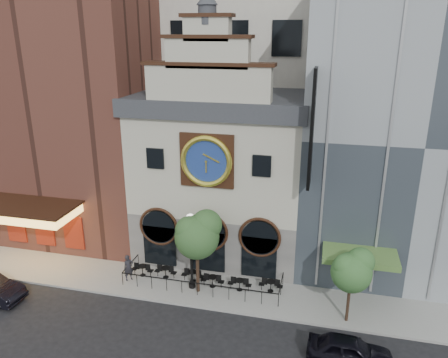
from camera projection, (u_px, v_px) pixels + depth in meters
name	position (u px, v px, depth m)	size (l,w,h in m)	color
ground	(192.00, 308.00, 27.52)	(120.00, 120.00, 0.00)	black
sidewalk	(203.00, 285.00, 29.79)	(44.00, 5.00, 0.15)	gray
clock_building	(221.00, 170.00, 32.54)	(12.60, 8.78, 18.65)	#605E5B
theater_building	(73.00, 82.00, 35.48)	(14.00, 15.60, 25.00)	#582F25
retail_building	(409.00, 127.00, 30.52)	(14.00, 14.40, 20.00)	gray
cafe_railing	(203.00, 279.00, 29.62)	(10.60, 2.60, 0.90)	black
bistro_0	(142.00, 270.00, 30.72)	(1.58, 0.68, 0.90)	black
bistro_1	(166.00, 271.00, 30.47)	(1.58, 0.68, 0.90)	black
bistro_2	(193.00, 275.00, 30.00)	(1.58, 0.68, 0.90)	black
bistro_3	(213.00, 280.00, 29.37)	(1.58, 0.68, 0.90)	black
bistro_4	(240.00, 284.00, 28.98)	(1.58, 0.68, 0.90)	black
bistro_5	(271.00, 285.00, 28.84)	(1.58, 0.68, 0.90)	black
car_right	(350.00, 351.00, 22.76)	(1.77, 4.39, 1.50)	black
pedestrian	(128.00, 268.00, 30.03)	(0.68, 0.45, 1.88)	black
lamppost	(191.00, 243.00, 28.37)	(1.71, 0.70, 5.38)	black
tree_left	(198.00, 234.00, 27.69)	(2.98, 2.87, 5.73)	#382619
tree_right	(352.00, 269.00, 25.00)	(2.44, 2.35, 4.70)	#382619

